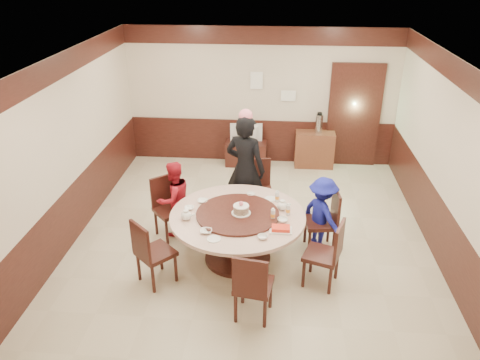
# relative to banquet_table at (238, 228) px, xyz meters

# --- Properties ---
(room) EXTENTS (6.00, 6.04, 2.84)m
(room) POSITION_rel_banquet_table_xyz_m (0.17, 0.70, 0.55)
(room) COLOR beige
(room) RESTS_ON ground
(banquet_table) EXTENTS (1.92, 1.92, 0.78)m
(banquet_table) POSITION_rel_banquet_table_xyz_m (0.00, 0.00, 0.00)
(banquet_table) COLOR #371611
(banquet_table) RESTS_ON ground
(chair_0) EXTENTS (0.50, 0.49, 0.97)m
(chair_0) POSITION_rel_banquet_table_xyz_m (1.23, 0.38, -0.23)
(chair_0) COLOR #371611
(chair_0) RESTS_ON ground
(chair_1) EXTENTS (0.50, 0.51, 0.97)m
(chair_1) POSITION_rel_banquet_table_xyz_m (0.24, 1.32, -0.23)
(chair_1) COLOR #371611
(chair_1) RESTS_ON ground
(chair_2) EXTENTS (0.62, 0.62, 0.97)m
(chair_2) POSITION_rel_banquet_table_xyz_m (-1.11, 0.56, -0.23)
(chair_2) COLOR #371611
(chair_2) RESTS_ON ground
(chair_3) EXTENTS (0.62, 0.62, 0.97)m
(chair_3) POSITION_rel_banquet_table_xyz_m (-1.07, -0.61, -0.23)
(chair_3) COLOR #371611
(chair_3) RESTS_ON ground
(chair_4) EXTENTS (0.50, 0.51, 0.97)m
(chair_4) POSITION_rel_banquet_table_xyz_m (0.29, -1.18, -0.23)
(chair_4) COLOR #371611
(chair_4) RESTS_ON ground
(chair_5) EXTENTS (0.57, 0.56, 0.97)m
(chair_5) POSITION_rel_banquet_table_xyz_m (1.19, -0.46, -0.23)
(chair_5) COLOR #371611
(chair_5) RESTS_ON ground
(person_standing) EXTENTS (0.78, 0.64, 1.84)m
(person_standing) POSITION_rel_banquet_table_xyz_m (0.02, 1.18, 0.38)
(person_standing) COLOR black
(person_standing) RESTS_ON ground
(person_red) EXTENTS (0.75, 0.75, 1.23)m
(person_red) POSITION_rel_banquet_table_xyz_m (-1.05, 0.63, 0.08)
(person_red) COLOR #B01725
(person_red) RESTS_ON ground
(person_blue) EXTENTS (0.80, 0.86, 1.17)m
(person_blue) POSITION_rel_banquet_table_xyz_m (1.22, 0.41, 0.05)
(person_blue) COLOR #171C96
(person_blue) RESTS_ON ground
(birthday_cake) EXTENTS (0.27, 0.27, 0.19)m
(birthday_cake) POSITION_rel_banquet_table_xyz_m (0.05, -0.01, 0.31)
(birthday_cake) COLOR white
(birthday_cake) RESTS_ON banquet_table
(teapot_left) EXTENTS (0.17, 0.15, 0.13)m
(teapot_left) POSITION_rel_banquet_table_xyz_m (-0.70, -0.19, 0.28)
(teapot_left) COLOR white
(teapot_left) RESTS_ON banquet_table
(teapot_right) EXTENTS (0.17, 0.15, 0.13)m
(teapot_right) POSITION_rel_banquet_table_xyz_m (0.62, 0.21, 0.28)
(teapot_right) COLOR white
(teapot_right) RESTS_ON banquet_table
(bowl_0) EXTENTS (0.15, 0.15, 0.04)m
(bowl_0) POSITION_rel_banquet_table_xyz_m (-0.55, 0.33, 0.24)
(bowl_0) COLOR white
(bowl_0) RESTS_ON banquet_table
(bowl_1) EXTENTS (0.13, 0.13, 0.04)m
(bowl_1) POSITION_rel_banquet_table_xyz_m (0.37, -0.58, 0.24)
(bowl_1) COLOR white
(bowl_1) RESTS_ON banquet_table
(bowl_2) EXTENTS (0.16, 0.16, 0.04)m
(bowl_2) POSITION_rel_banquet_table_xyz_m (-0.37, -0.50, 0.24)
(bowl_2) COLOR white
(bowl_2) RESTS_ON banquet_table
(bowl_3) EXTENTS (0.15, 0.15, 0.05)m
(bowl_3) POSITION_rel_banquet_table_xyz_m (0.63, -0.13, 0.24)
(bowl_3) COLOR white
(bowl_3) RESTS_ON banquet_table
(bowl_4) EXTENTS (0.14, 0.14, 0.03)m
(bowl_4) POSITION_rel_banquet_table_xyz_m (-0.71, 0.10, 0.23)
(bowl_4) COLOR white
(bowl_4) RESTS_ON banquet_table
(bowl_5) EXTENTS (0.13, 0.13, 0.04)m
(bowl_5) POSITION_rel_banquet_table_xyz_m (0.15, 0.59, 0.24)
(bowl_5) COLOR white
(bowl_5) RESTS_ON banquet_table
(saucer_near) EXTENTS (0.18, 0.18, 0.01)m
(saucer_near) POSITION_rel_banquet_table_xyz_m (-0.25, -0.65, 0.22)
(saucer_near) COLOR white
(saucer_near) RESTS_ON banquet_table
(saucer_far) EXTENTS (0.18, 0.18, 0.01)m
(saucer_far) POSITION_rel_banquet_table_xyz_m (0.45, 0.50, 0.22)
(saucer_far) COLOR white
(saucer_far) RESTS_ON banquet_table
(shrimp_platter) EXTENTS (0.30, 0.20, 0.06)m
(shrimp_platter) POSITION_rel_banquet_table_xyz_m (0.61, -0.37, 0.24)
(shrimp_platter) COLOR white
(shrimp_platter) RESTS_ON banquet_table
(bottle_0) EXTENTS (0.06, 0.06, 0.16)m
(bottle_0) POSITION_rel_banquet_table_xyz_m (0.50, -0.09, 0.30)
(bottle_0) COLOR silver
(bottle_0) RESTS_ON banquet_table
(bottle_1) EXTENTS (0.06, 0.06, 0.16)m
(bottle_1) POSITION_rel_banquet_table_xyz_m (0.70, 0.06, 0.30)
(bottle_1) COLOR silver
(bottle_1) RESTS_ON banquet_table
(bottle_2) EXTENTS (0.06, 0.06, 0.16)m
(bottle_2) POSITION_rel_banquet_table_xyz_m (0.55, 0.43, 0.30)
(bottle_2) COLOR silver
(bottle_2) RESTS_ON banquet_table
(tv_stand) EXTENTS (0.85, 0.45, 0.50)m
(tv_stand) POSITION_rel_banquet_table_xyz_m (-0.13, 3.44, -0.28)
(tv_stand) COLOR #371611
(tv_stand) RESTS_ON ground
(television) EXTENTS (0.67, 0.14, 0.39)m
(television) POSITION_rel_banquet_table_xyz_m (-0.13, 3.44, 0.16)
(television) COLOR gray
(television) RESTS_ON tv_stand
(side_cabinet) EXTENTS (0.80, 0.40, 0.75)m
(side_cabinet) POSITION_rel_banquet_table_xyz_m (1.30, 3.47, -0.16)
(side_cabinet) COLOR brown
(side_cabinet) RESTS_ON ground
(thermos) EXTENTS (0.15, 0.15, 0.38)m
(thermos) POSITION_rel_banquet_table_xyz_m (1.35, 3.47, 0.41)
(thermos) COLOR silver
(thermos) RESTS_ON side_cabinet
(notice_left) EXTENTS (0.25, 0.00, 0.35)m
(notice_left) POSITION_rel_banquet_table_xyz_m (0.06, 3.64, 1.22)
(notice_left) COLOR white
(notice_left) RESTS_ON room
(notice_right) EXTENTS (0.30, 0.00, 0.22)m
(notice_right) POSITION_rel_banquet_table_xyz_m (0.71, 3.64, 0.92)
(notice_right) COLOR white
(notice_right) RESTS_ON room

